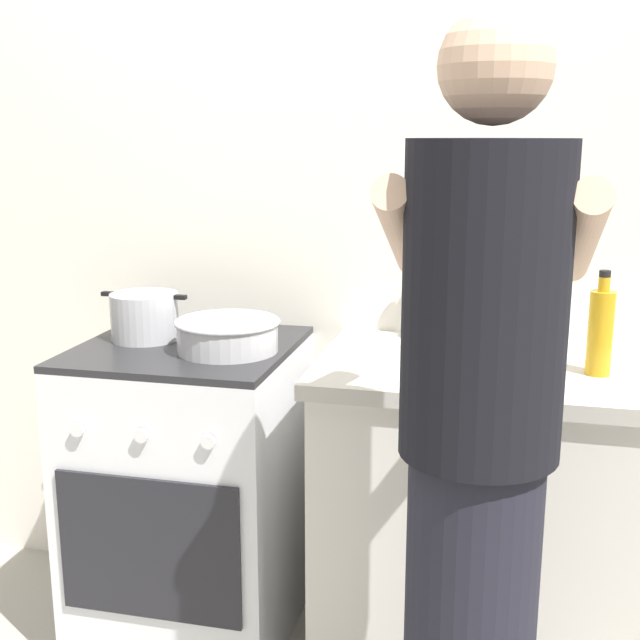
{
  "coord_description": "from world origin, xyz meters",
  "views": [
    {
      "loc": [
        0.53,
        -1.94,
        1.49
      ],
      "look_at": [
        0.05,
        0.12,
        1.0
      ],
      "focal_mm": 45.33,
      "sensor_mm": 36.0,
      "label": 1
    }
  ],
  "objects_px": {
    "utensil_crock": "(439,306)",
    "pot": "(145,316)",
    "oil_bottle": "(600,331)",
    "stove_range": "(192,491)",
    "person": "(477,471)",
    "mixing_bowl": "(228,334)"
  },
  "relations": [
    {
      "from": "stove_range",
      "to": "mixing_bowl",
      "type": "xyz_separation_m",
      "value": [
        0.14,
        -0.04,
        0.5
      ]
    },
    {
      "from": "stove_range",
      "to": "oil_bottle",
      "type": "bearing_deg",
      "value": -1.85
    },
    {
      "from": "person",
      "to": "utensil_crock",
      "type": "bearing_deg",
      "value": 100.31
    },
    {
      "from": "person",
      "to": "oil_bottle",
      "type": "bearing_deg",
      "value": 65.16
    },
    {
      "from": "oil_bottle",
      "to": "stove_range",
      "type": "bearing_deg",
      "value": 178.15
    },
    {
      "from": "pot",
      "to": "oil_bottle",
      "type": "relative_size",
      "value": 1.0
    },
    {
      "from": "utensil_crock",
      "to": "pot",
      "type": "bearing_deg",
      "value": -168.48
    },
    {
      "from": "mixing_bowl",
      "to": "oil_bottle",
      "type": "relative_size",
      "value": 1.11
    },
    {
      "from": "pot",
      "to": "person",
      "type": "relative_size",
      "value": 0.15
    },
    {
      "from": "stove_range",
      "to": "person",
      "type": "bearing_deg",
      "value": -36.13
    },
    {
      "from": "stove_range",
      "to": "utensil_crock",
      "type": "bearing_deg",
      "value": 16.27
    },
    {
      "from": "stove_range",
      "to": "mixing_bowl",
      "type": "distance_m",
      "value": 0.52
    },
    {
      "from": "pot",
      "to": "utensil_crock",
      "type": "xyz_separation_m",
      "value": [
        0.84,
        0.17,
        0.04
      ]
    },
    {
      "from": "pot",
      "to": "mixing_bowl",
      "type": "distance_m",
      "value": 0.29
    },
    {
      "from": "stove_range",
      "to": "oil_bottle",
      "type": "relative_size",
      "value": 3.41
    },
    {
      "from": "oil_bottle",
      "to": "person",
      "type": "relative_size",
      "value": 0.16
    },
    {
      "from": "utensil_crock",
      "to": "oil_bottle",
      "type": "xyz_separation_m",
      "value": [
        0.42,
        -0.24,
        0.01
      ]
    },
    {
      "from": "mixing_bowl",
      "to": "utensil_crock",
      "type": "distance_m",
      "value": 0.61
    },
    {
      "from": "stove_range",
      "to": "oil_bottle",
      "type": "xyz_separation_m",
      "value": [
        1.12,
        -0.04,
        0.56
      ]
    },
    {
      "from": "person",
      "to": "pot",
      "type": "bearing_deg",
      "value": 146.59
    },
    {
      "from": "mixing_bowl",
      "to": "stove_range",
      "type": "bearing_deg",
      "value": 164.92
    },
    {
      "from": "pot",
      "to": "mixing_bowl",
      "type": "relative_size",
      "value": 0.9
    }
  ]
}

